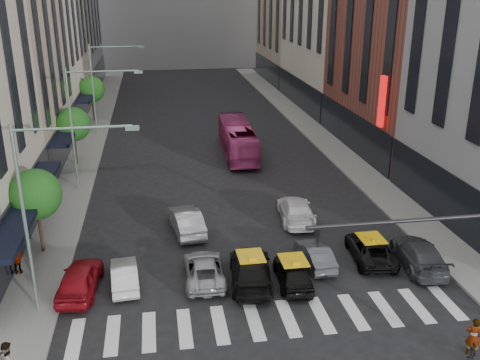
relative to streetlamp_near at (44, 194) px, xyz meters
name	(u,v)px	position (x,y,z in m)	size (l,w,h in m)	color
ground	(283,339)	(10.04, -4.00, -5.90)	(160.00, 160.00, 0.00)	black
sidewalk_left	(86,151)	(-1.46, 26.00, -5.83)	(3.00, 96.00, 0.15)	slate
sidewalk_right	(325,140)	(21.54, 26.00, -5.83)	(3.00, 96.00, 0.15)	slate
building_right_b	(404,4)	(27.04, 23.00, 7.10)	(8.00, 18.00, 26.00)	brown
tree_near	(35,194)	(-1.76, 6.00, -2.25)	(2.88, 2.88, 4.95)	black
tree_mid	(73,124)	(-1.76, 22.00, -2.25)	(2.88, 2.88, 4.95)	black
tree_far	(92,89)	(-1.76, 38.00, -2.25)	(2.88, 2.88, 4.95)	black
streetlamp_near	(44,194)	(0.00, 0.00, 0.00)	(5.38, 0.25, 9.00)	gray
streetlamp_mid	(84,113)	(0.00, 16.00, 0.00)	(5.38, 0.25, 9.00)	gray
streetlamp_far	(102,77)	(0.00, 32.00, 0.00)	(5.38, 0.25, 9.00)	gray
traffic_signal	(473,245)	(17.74, -5.00, -1.43)	(10.10, 0.20, 6.00)	black
liberty_sign	(382,101)	(22.64, 16.00, 0.10)	(0.30, 0.70, 4.00)	red
car_red	(80,279)	(0.88, 1.38, -5.15)	(1.79, 4.44, 1.51)	maroon
car_white_front	(124,275)	(3.04, 1.65, -5.28)	(1.31, 3.77, 1.24)	silver
car_silver	(204,269)	(7.14, 1.58, -5.27)	(2.09, 4.54, 1.26)	#9A9A9F
taxi_left	(251,269)	(9.50, 0.95, -5.15)	(2.11, 5.19, 1.51)	black
taxi_center	(293,272)	(11.61, 0.40, -5.22)	(1.63, 4.04, 1.38)	black
car_grey_mid	(315,255)	(13.33, 2.19, -5.28)	(1.31, 3.76, 1.24)	#414249
taxi_right	(370,249)	(16.60, 2.33, -5.27)	(2.12, 4.60, 1.28)	black
car_grey_curb	(419,254)	(18.93, 1.14, -5.18)	(2.04, 5.01, 1.45)	#3D4044
car_row2_left	(186,221)	(6.61, 7.50, -5.13)	(1.63, 4.69, 1.54)	#AEAEB3
car_row2_right	(296,210)	(13.81, 8.12, -5.17)	(2.07, 5.09, 1.48)	white
bus	(238,139)	(12.30, 22.95, -4.41)	(2.52, 10.76, 3.00)	#B93677
motorcycle	(471,351)	(17.37, -6.52, -5.50)	(0.54, 1.54, 0.81)	black
rider	(475,325)	(17.37, -6.52, -4.24)	(0.63, 0.41, 1.72)	gray
pedestrian_far	(17,260)	(-2.56, 3.54, -4.96)	(0.93, 0.39, 1.58)	gray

